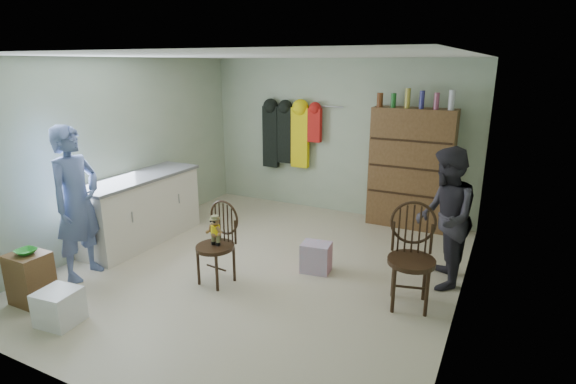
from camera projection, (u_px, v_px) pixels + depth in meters
The scene contains 13 objects.
ground_plane at pixel (263, 267), 5.53m from camera, with size 5.00×5.00×0.00m, color beige.
room_walls at pixel (282, 134), 5.55m from camera, with size 5.00×5.00×5.00m.
counter at pixel (141, 209), 6.24m from camera, with size 0.64×1.86×0.94m.
stool at pixel (31, 278), 4.66m from camera, with size 0.38×0.33×0.55m, color brown.
bowl at pixel (26, 252), 4.58m from camera, with size 0.20×0.20×0.05m, color green.
plastic_tub at pixel (59, 307), 4.31m from camera, with size 0.36×0.34×0.34m, color white.
chair_front at pixel (218, 238), 5.04m from camera, with size 0.47×0.47×0.95m.
chair_far at pixel (412, 252), 4.56m from camera, with size 0.58×0.58×1.08m.
striped_bag at pixel (316, 257), 5.39m from camera, with size 0.34×0.26×0.36m, color #E57286.
person_left at pixel (77, 203), 5.10m from camera, with size 0.65×0.43×1.78m, color #55689C.
person_right at pixel (445, 218), 4.92m from camera, with size 0.77×0.60×1.58m, color #2D2B33.
dresser at pixel (411, 168), 6.71m from camera, with size 1.20×0.39×2.08m.
coat_rack at pixel (289, 135), 7.58m from camera, with size 1.42×0.12×1.09m.
Camera 1 is at (2.56, -4.37, 2.43)m, focal length 28.00 mm.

